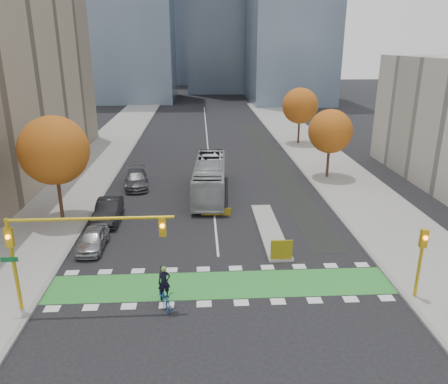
{
  "coord_description": "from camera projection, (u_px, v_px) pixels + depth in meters",
  "views": [
    {
      "loc": [
        -1.07,
        -20.59,
        13.24
      ],
      "look_at": [
        0.62,
        9.31,
        3.0
      ],
      "focal_mm": 35.0,
      "sensor_mm": 36.0,
      "label": 1
    }
  ],
  "objects": [
    {
      "name": "tree_west",
      "position": [
        54.0,
        150.0,
        32.67
      ],
      "size": [
        5.2,
        5.2,
        8.22
      ],
      "color": "#332114",
      "rests_on": "ground"
    },
    {
      "name": "hazard_board",
      "position": [
        282.0,
        250.0,
        27.72
      ],
      "size": [
        1.4,
        0.12,
        1.3
      ],
      "primitive_type": "cube",
      "color": "yellow",
      "rests_on": "median_island"
    },
    {
      "name": "bus",
      "position": [
        210.0,
        178.0,
        39.76
      ],
      "size": [
        3.39,
        11.65,
        3.21
      ],
      "primitive_type": "imported",
      "rotation": [
        0.0,
        0.0,
        -0.06
      ],
      "color": "#9DA1A4",
      "rests_on": "ground"
    },
    {
      "name": "median_island",
      "position": [
        270.0,
        230.0,
        32.48
      ],
      "size": [
        1.6,
        10.0,
        0.16
      ],
      "primitive_type": "cube",
      "color": "gray",
      "rests_on": "ground"
    },
    {
      "name": "parked_car_a",
      "position": [
        93.0,
        239.0,
        29.46
      ],
      "size": [
        1.71,
        4.13,
        1.4
      ],
      "primitive_type": "imported",
      "rotation": [
        0.0,
        0.0,
        -0.01
      ],
      "color": "#9E9EA3",
      "rests_on": "ground"
    },
    {
      "name": "tree_east_far",
      "position": [
        300.0,
        106.0,
        58.66
      ],
      "size": [
        4.8,
        4.8,
        7.65
      ],
      "color": "#332114",
      "rests_on": "ground"
    },
    {
      "name": "curb_east",
      "position": [
        312.0,
        183.0,
        43.2
      ],
      "size": [
        0.3,
        120.0,
        0.16
      ],
      "primitive_type": "cube",
      "color": "gray",
      "rests_on": "ground"
    },
    {
      "name": "parked_car_b",
      "position": [
        108.0,
        210.0,
        34.15
      ],
      "size": [
        1.9,
        5.04,
        1.64
      ],
      "primitive_type": "imported",
      "rotation": [
        0.0,
        0.0,
        0.03
      ],
      "color": "black",
      "rests_on": "ground"
    },
    {
      "name": "bike_crossing",
      "position": [
        221.0,
        285.0,
        25.21
      ],
      "size": [
        20.0,
        3.0,
        0.01
      ],
      "primitive_type": "cube",
      "color": "#2C8932",
      "rests_on": "ground"
    },
    {
      "name": "bike_lane_paint",
      "position": [
        271.0,
        159.0,
        52.53
      ],
      "size": [
        2.5,
        50.0,
        0.01
      ],
      "primitive_type": "cube",
      "color": "black",
      "rests_on": "ground"
    },
    {
      "name": "tree_east_near",
      "position": [
        330.0,
        131.0,
        43.64
      ],
      "size": [
        4.4,
        4.4,
        7.08
      ],
      "color": "#332114",
      "rests_on": "ground"
    },
    {
      "name": "centre_line",
      "position": [
        207.0,
        142.0,
        61.58
      ],
      "size": [
        0.15,
        70.0,
        0.01
      ],
      "primitive_type": "cube",
      "color": "silver",
      "rests_on": "ground"
    },
    {
      "name": "sidewalk_east",
      "position": [
        347.0,
        183.0,
        43.38
      ],
      "size": [
        7.0,
        120.0,
        0.15
      ],
      "primitive_type": "cube",
      "color": "gray",
      "rests_on": "ground"
    },
    {
      "name": "parked_car_c",
      "position": [
        136.0,
        179.0,
        42.16
      ],
      "size": [
        2.82,
        5.52,
        1.53
      ],
      "primitive_type": "imported",
      "rotation": [
        0.0,
        0.0,
        0.13
      ],
      "color": "#4D4C52",
      "rests_on": "ground"
    },
    {
      "name": "cyclist",
      "position": [
        165.0,
        293.0,
        22.9
      ],
      "size": [
        1.37,
        2.18,
        2.37
      ],
      "rotation": [
        0.0,
        0.0,
        0.35
      ],
      "color": "#1F4B8F",
      "rests_on": "ground"
    },
    {
      "name": "traffic_signal_east",
      "position": [
        421.0,
        253.0,
        22.99
      ],
      "size": [
        0.35,
        0.43,
        4.1
      ],
      "color": "#BF9914",
      "rests_on": "ground"
    },
    {
      "name": "curb_west",
      "position": [
        108.0,
        187.0,
        42.13
      ],
      "size": [
        0.3,
        120.0,
        0.16
      ],
      "primitive_type": "cube",
      "color": "gray",
      "rests_on": "ground"
    },
    {
      "name": "ground",
      "position": [
        222.0,
        299.0,
        23.79
      ],
      "size": [
        300.0,
        300.0,
        0.0
      ],
      "primitive_type": "plane",
      "color": "black",
      "rests_on": "ground"
    },
    {
      "name": "traffic_signal_west",
      "position": [
        63.0,
        239.0,
        21.58
      ],
      "size": [
        8.53,
        0.56,
        5.2
      ],
      "color": "#BF9914",
      "rests_on": "ground"
    },
    {
      "name": "sidewalk_west",
      "position": [
        71.0,
        188.0,
        41.94
      ],
      "size": [
        7.0,
        120.0,
        0.15
      ],
      "primitive_type": "cube",
      "color": "gray",
      "rests_on": "ground"
    }
  ]
}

